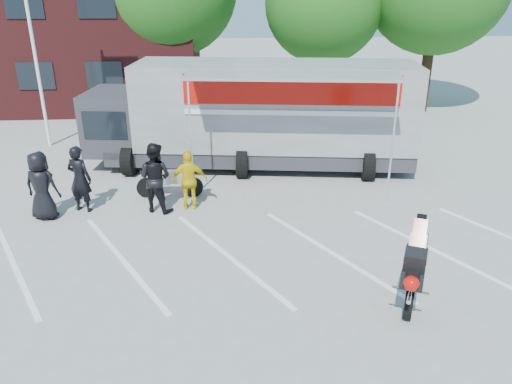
{
  "coord_description": "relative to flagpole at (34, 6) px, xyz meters",
  "views": [
    {
      "loc": [
        0.1,
        -9.04,
        5.81
      ],
      "look_at": [
        0.89,
        1.67,
        1.3
      ],
      "focal_mm": 35.0,
      "sensor_mm": 36.0,
      "label": 1
    }
  ],
  "objects": [
    {
      "name": "ground",
      "position": [
        6.24,
        -10.0,
        -5.05
      ],
      "size": [
        100.0,
        100.0,
        0.0
      ],
      "primitive_type": "plane",
      "color": "#999994",
      "rests_on": "ground"
    },
    {
      "name": "parking_bay_lines",
      "position": [
        6.24,
        -9.0,
        -5.05
      ],
      "size": [
        18.09,
        13.33,
        0.01
      ],
      "primitive_type": "cube",
      "rotation": [
        0.0,
        0.0,
        0.52
      ],
      "color": "white",
      "rests_on": "ground"
    },
    {
      "name": "office_building",
      "position": [
        -3.76,
        8.0,
        -1.55
      ],
      "size": [
        18.0,
        8.0,
        7.0
      ],
      "primitive_type": "cube",
      "color": "#4C1819",
      "rests_on": "ground"
    },
    {
      "name": "flagpole",
      "position": [
        0.0,
        0.0,
        0.0
      ],
      "size": [
        1.61,
        0.12,
        8.0
      ],
      "color": "white",
      "rests_on": "ground"
    },
    {
      "name": "tree_mid",
      "position": [
        11.24,
        5.0,
        -0.11
      ],
      "size": [
        5.44,
        5.44,
        7.68
      ],
      "color": "#382314",
      "rests_on": "ground"
    },
    {
      "name": "transporter_truck",
      "position": [
        7.65,
        -2.98,
        -5.05
      ],
      "size": [
        11.53,
        6.65,
        3.48
      ],
      "primitive_type": null,
      "rotation": [
        0.0,
        0.0,
        -0.13
      ],
      "color": "#93949B",
      "rests_on": "ground"
    },
    {
      "name": "parked_motorcycle",
      "position": [
        4.83,
        -5.39,
        -5.05
      ],
      "size": [
        1.99,
        0.72,
        1.03
      ],
      "primitive_type": null,
      "rotation": [
        0.0,
        0.0,
        1.54
      ],
      "color": "#B4B4B9",
      "rests_on": "ground"
    },
    {
      "name": "stunt_bike_rider",
      "position": [
        10.03,
        -10.95,
        -5.05
      ],
      "size": [
        1.44,
        1.87,
        1.99
      ],
      "primitive_type": null,
      "rotation": [
        0.0,
        0.0,
        -0.44
      ],
      "color": "black",
      "rests_on": "ground"
    },
    {
      "name": "spectator_leather_a",
      "position": [
        1.64,
        -6.61,
        -4.13
      ],
      "size": [
        1.02,
        0.78,
        1.85
      ],
      "primitive_type": "imported",
      "rotation": [
        0.0,
        0.0,
        2.9
      ],
      "color": "black",
      "rests_on": "ground"
    },
    {
      "name": "spectator_leather_b",
      "position": [
        2.52,
        -6.19,
        -4.12
      ],
      "size": [
        0.79,
        0.65,
        1.86
      ],
      "primitive_type": "imported",
      "rotation": [
        0.0,
        0.0,
        2.8
      ],
      "color": "black",
      "rests_on": "ground"
    },
    {
      "name": "spectator_leather_c",
      "position": [
        4.55,
        -6.33,
        -4.08
      ],
      "size": [
        1.16,
        1.05,
        1.94
      ],
      "primitive_type": "imported",
      "rotation": [
        0.0,
        0.0,
        2.73
      ],
      "color": "black",
      "rests_on": "ground"
    },
    {
      "name": "spectator_hivis",
      "position": [
        5.46,
        -6.27,
        -4.22
      ],
      "size": [
        0.99,
        0.45,
        1.67
      ],
      "primitive_type": "imported",
      "rotation": [
        0.0,
        0.0,
        3.18
      ],
      "color": "yellow",
      "rests_on": "ground"
    }
  ]
}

